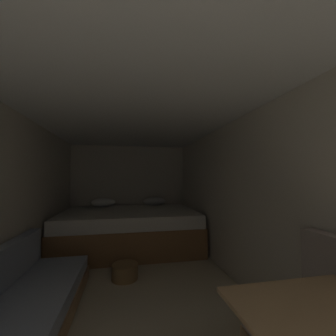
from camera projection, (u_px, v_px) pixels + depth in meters
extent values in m
plane|color=beige|center=(133.00, 299.00, 2.36)|extent=(7.37, 7.37, 0.00)
cube|color=beige|center=(129.00, 190.00, 5.06)|extent=(2.74, 0.05, 2.11)
cube|color=beige|center=(241.00, 201.00, 2.67)|extent=(0.05, 5.37, 2.11)
cube|color=white|center=(134.00, 110.00, 2.46)|extent=(2.74, 5.37, 0.05)
cube|color=olive|center=(130.00, 235.00, 4.11)|extent=(2.52, 1.72, 0.50)
cube|color=white|center=(130.00, 216.00, 4.13)|extent=(2.48, 1.68, 0.22)
ellipsoid|color=white|center=(103.00, 202.00, 4.66)|extent=(0.52, 0.32, 0.19)
ellipsoid|color=white|center=(154.00, 201.00, 4.88)|extent=(0.52, 0.32, 0.19)
cube|color=tan|center=(324.00, 313.00, 0.97)|extent=(0.79, 0.58, 0.02)
cylinder|color=olive|center=(125.00, 271.00, 2.84)|extent=(0.35, 0.35, 0.19)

